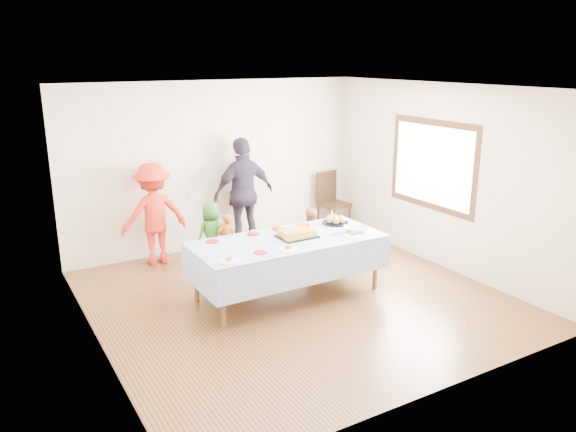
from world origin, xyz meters
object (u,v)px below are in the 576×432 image
Objects in this scene: birthday_cake at (297,234)px; dining_chair at (331,198)px; party_table at (288,243)px; adult_left at (154,214)px.

birthday_cake is 0.47× the size of dining_chair.
birthday_cake reaches higher than party_table.
dining_chair is at bearing 46.54° from birthday_cake.
adult_left reaches higher than birthday_cake.
adult_left is at bearing 122.02° from birthday_cake.
adult_left is (-1.27, 2.04, -0.05)m from birthday_cake.
dining_chair is at bearing 44.82° from party_table.
adult_left is at bearing 118.75° from party_table.
birthday_cake is at bearing -142.81° from dining_chair.
adult_left reaches higher than party_table.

